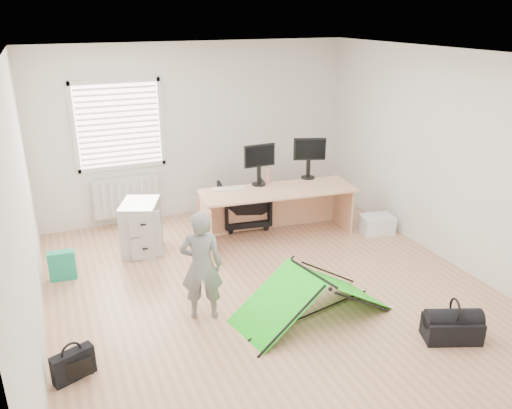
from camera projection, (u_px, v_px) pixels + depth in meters
name	position (u px, v px, depth m)	size (l,w,h in m)	color
ground	(269.00, 289.00, 5.97)	(5.50, 5.50, 0.00)	tan
back_wall	(197.00, 131.00, 7.83)	(5.00, 0.02, 2.70)	silver
window	(119.00, 125.00, 7.29)	(1.20, 0.06, 1.20)	silver
radiator	(126.00, 197.00, 7.65)	(1.00, 0.12, 0.60)	silver
desk	(278.00, 214.00, 7.20)	(2.20, 0.70, 0.75)	tan
filing_cabinet	(141.00, 227.00, 6.80)	(0.46, 0.61, 0.72)	#AFB1B5
monitor_left	(259.00, 170.00, 7.17)	(0.47, 0.10, 0.45)	black
monitor_right	(308.00, 164.00, 7.47)	(0.48, 0.10, 0.46)	black
keyboard	(229.00, 189.00, 7.06)	(0.44, 0.15, 0.02)	beige
thermos	(268.00, 175.00, 7.28)	(0.07, 0.07, 0.24)	#BF6B6F
office_chair	(244.00, 205.00, 7.66)	(0.71, 0.73, 0.67)	black
person	(201.00, 266.00, 5.24)	(0.45, 0.29, 1.23)	slate
kite	(312.00, 294.00, 5.37)	(1.67, 0.74, 0.52)	#17CA13
storage_crate	(377.00, 224.00, 7.47)	(0.47, 0.33, 0.26)	white
tote_bag	(62.00, 265.00, 6.14)	(0.31, 0.14, 0.37)	#1D8F68
laptop_bag	(73.00, 365.00, 4.48)	(0.38, 0.11, 0.28)	black
duffel_bag	(452.00, 329.00, 5.03)	(0.56, 0.28, 0.24)	black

